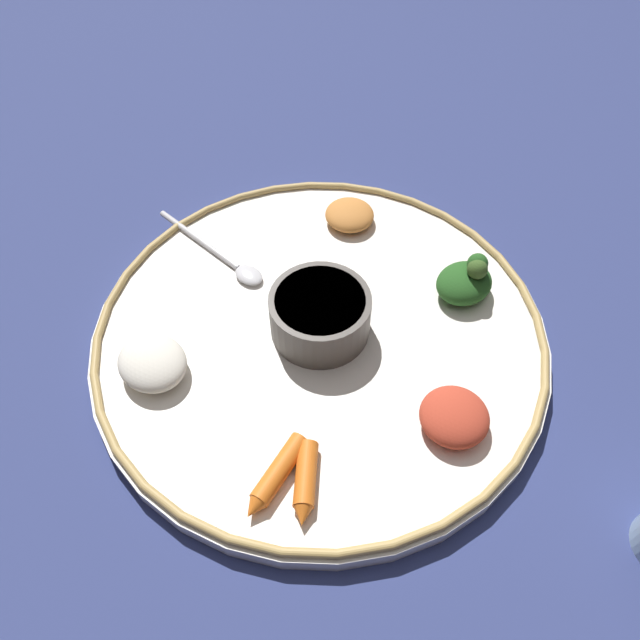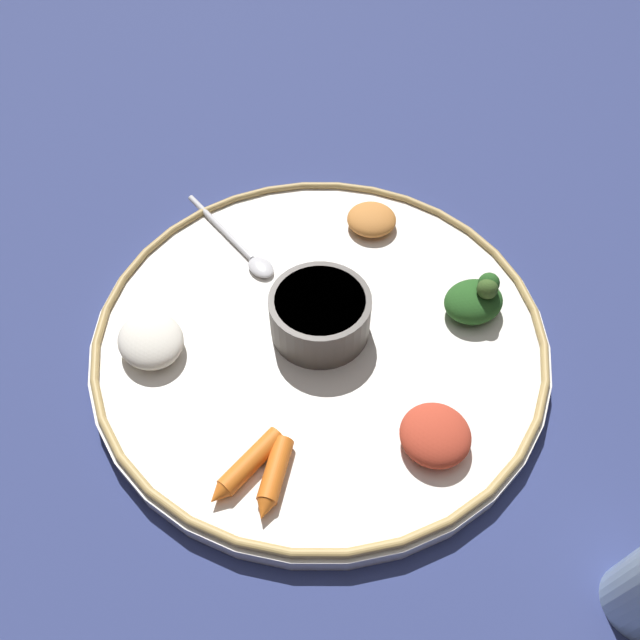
# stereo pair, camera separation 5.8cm
# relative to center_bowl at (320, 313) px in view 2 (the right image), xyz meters

# --- Properties ---
(ground_plane) EXTENTS (2.40, 2.40, 0.00)m
(ground_plane) POSITION_rel_center_bowl_xyz_m (0.00, 0.00, -0.04)
(ground_plane) COLOR navy
(platter) EXTENTS (0.45, 0.45, 0.02)m
(platter) POSITION_rel_center_bowl_xyz_m (0.00, 0.00, -0.03)
(platter) COLOR white
(platter) RESTS_ON ground_plane
(platter_rim) EXTENTS (0.45, 0.45, 0.01)m
(platter_rim) POSITION_rel_center_bowl_xyz_m (0.00, 0.00, -0.02)
(platter_rim) COLOR tan
(platter_rim) RESTS_ON platter
(center_bowl) EXTENTS (0.10, 0.10, 0.05)m
(center_bowl) POSITION_rel_center_bowl_xyz_m (0.00, 0.00, 0.00)
(center_bowl) COLOR #4C4742
(center_bowl) RESTS_ON platter
(spoon) EXTENTS (0.15, 0.10, 0.01)m
(spoon) POSITION_rel_center_bowl_xyz_m (-0.12, -0.08, -0.02)
(spoon) COLOR silver
(spoon) RESTS_ON platter
(greens_pile) EXTENTS (0.07, 0.08, 0.05)m
(greens_pile) POSITION_rel_center_bowl_xyz_m (-0.01, 0.16, -0.01)
(greens_pile) COLOR #23511E
(greens_pile) RESTS_ON platter
(carrot_near_spoon) EXTENTS (0.07, 0.07, 0.02)m
(carrot_near_spoon) POSITION_rel_center_bowl_xyz_m (0.14, -0.08, -0.02)
(carrot_near_spoon) COLOR orange
(carrot_near_spoon) RESTS_ON platter
(carrot_outer) EXTENTS (0.07, 0.04, 0.02)m
(carrot_outer) POSITION_rel_center_bowl_xyz_m (0.16, -0.05, -0.02)
(carrot_outer) COLOR orange
(carrot_outer) RESTS_ON platter
(mound_berbere_red) EXTENTS (0.07, 0.07, 0.03)m
(mound_berbere_red) POSITION_rel_center_bowl_xyz_m (0.13, 0.09, -0.01)
(mound_berbere_red) COLOR #B73D28
(mound_berbere_red) RESTS_ON platter
(mound_rice_white) EXTENTS (0.09, 0.09, 0.03)m
(mound_rice_white) POSITION_rel_center_bowl_xyz_m (0.01, -0.16, -0.01)
(mound_rice_white) COLOR silver
(mound_rice_white) RESTS_ON platter
(mound_squash) EXTENTS (0.07, 0.07, 0.02)m
(mound_squash) POSITION_rel_center_bowl_xyz_m (-0.14, 0.07, -0.01)
(mound_squash) COLOR #C67A38
(mound_squash) RESTS_ON platter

